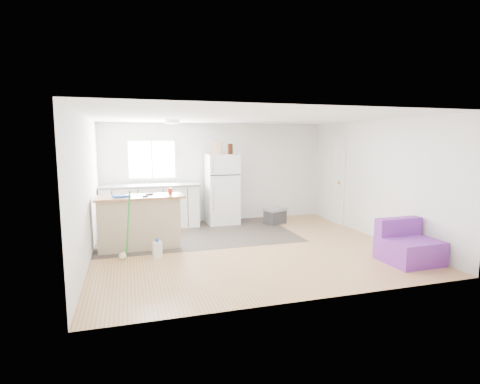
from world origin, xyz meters
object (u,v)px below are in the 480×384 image
at_px(red_cup, 170,191).
at_px(bottle_left, 229,149).
at_px(cleaner_jug, 157,249).
at_px(mop, 124,245).
at_px(refrigerator, 222,189).
at_px(cooler, 275,216).
at_px(purple_seat, 408,247).
at_px(cardboard_box, 217,148).
at_px(peninsula, 139,222).
at_px(blue_tray, 121,196).
at_px(bottle_right, 231,149).
at_px(kitchen_cabinets, 150,206).

relative_size(red_cup, bottle_left, 0.48).
xyz_separation_m(cleaner_jug, mop, (-0.53, 0.10, 0.09)).
bearing_deg(refrigerator, red_cup, -132.36).
distance_m(cooler, purple_seat, 3.44).
bearing_deg(cardboard_box, bottle_left, -4.45).
distance_m(peninsula, red_cup, 0.80).
relative_size(blue_tray, bottle_left, 1.20).
bearing_deg(bottle_right, bottle_left, -128.81).
height_order(refrigerator, cleaner_jug, refrigerator).
bearing_deg(purple_seat, mop, 160.23).
xyz_separation_m(red_cup, bottle_right, (1.63, 1.58, 0.75)).
bearing_deg(refrigerator, cardboard_box, -148.16).
xyz_separation_m(peninsula, red_cup, (0.59, 0.06, 0.54)).
bearing_deg(bottle_left, mop, -138.60).
distance_m(refrigerator, mop, 3.22).
bearing_deg(refrigerator, mop, -136.23).
height_order(refrigerator, blue_tray, refrigerator).
height_order(cooler, blue_tray, blue_tray).
distance_m(red_cup, bottle_left, 2.27).
relative_size(peninsula, red_cup, 13.49).
relative_size(cooler, blue_tray, 1.97).
bearing_deg(blue_tray, bottle_right, 34.03).
distance_m(cooler, mop, 3.89).
distance_m(cooler, bottle_right, 1.92).
relative_size(cooler, bottle_left, 2.36).
relative_size(mop, bottle_left, 4.70).
bearing_deg(mop, bottle_right, 22.11).
bearing_deg(refrigerator, peninsula, -141.34).
bearing_deg(cardboard_box, blue_tray, -143.01).
height_order(purple_seat, cleaner_jug, purple_seat).
bearing_deg(bottle_right, mop, -138.22).
relative_size(bottle_left, bottle_right, 1.00).
xyz_separation_m(kitchen_cabinets, bottle_right, (1.92, -0.02, 1.28)).
bearing_deg(cooler, red_cup, -178.43).
relative_size(red_cup, bottle_right, 0.48).
bearing_deg(bottle_right, peninsula, -143.62).
height_order(cooler, cleaner_jug, cooler).
bearing_deg(refrigerator, blue_tray, -144.15).
relative_size(peninsula, refrigerator, 0.97).
relative_size(peninsula, bottle_right, 6.47).
xyz_separation_m(refrigerator, red_cup, (-1.40, -1.58, 0.21)).
distance_m(cleaner_jug, mop, 0.55).
distance_m(kitchen_cabinets, purple_seat, 5.42).
height_order(mop, red_cup, mop).
height_order(refrigerator, purple_seat, refrigerator).
bearing_deg(kitchen_cabinets, cardboard_box, -3.29).
relative_size(kitchen_cabinets, mop, 1.90).
xyz_separation_m(cooler, bottle_right, (-0.97, 0.43, 1.60)).
bearing_deg(mop, refrigerator, 25.01).
relative_size(mop, red_cup, 9.79).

